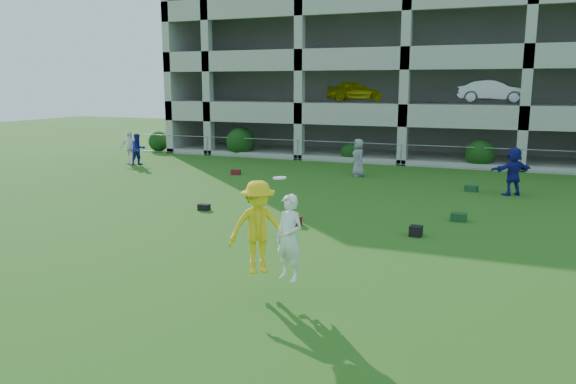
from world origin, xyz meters
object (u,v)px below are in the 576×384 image
at_px(bystander_c, 358,158).
at_px(parking_garage, 429,59).
at_px(bystander_d, 513,171).
at_px(bystander_b, 130,148).
at_px(bystander_a, 138,149).
at_px(crate_d, 416,231).
at_px(frisbee_contest, 264,229).

bearing_deg(bystander_c, parking_garage, 141.13).
relative_size(bystander_d, parking_garage, 0.06).
bearing_deg(bystander_b, bystander_a, -35.40).
distance_m(bystander_d, crate_d, 8.07).
bearing_deg(parking_garage, crate_d, -82.15).
bearing_deg(bystander_a, bystander_b, 99.23).
bearing_deg(bystander_b, parking_garage, 25.07).
relative_size(bystander_a, parking_garage, 0.06).
height_order(frisbee_contest, parking_garage, parking_garage).
relative_size(bystander_c, crate_d, 5.14).
bearing_deg(bystander_d, bystander_c, -54.44).
bearing_deg(parking_garage, bystander_d, -69.56).
bearing_deg(bystander_a, bystander_d, -68.70).
relative_size(bystander_b, bystander_c, 1.01).
height_order(crate_d, frisbee_contest, frisbee_contest).
bearing_deg(bystander_c, bystander_a, -119.60).
distance_m(bystander_b, crate_d, 19.54).
relative_size(crate_d, frisbee_contest, 0.17).
bearing_deg(frisbee_contest, bystander_d, 70.61).
height_order(crate_d, parking_garage, parking_garage).
relative_size(bystander_d, frisbee_contest, 0.92).
distance_m(bystander_b, frisbee_contest, 21.26).
xyz_separation_m(bystander_b, frisbee_contest, (14.99, -15.08, 0.50)).
height_order(bystander_d, parking_garage, parking_garage).
relative_size(bystander_a, bystander_d, 0.90).
distance_m(bystander_a, bystander_c, 12.14).
height_order(bystander_c, parking_garage, parking_garage).
distance_m(bystander_d, parking_garage, 17.03).
height_order(bystander_b, parking_garage, parking_garage).
bearing_deg(bystander_d, bystander_a, -40.76).
distance_m(bystander_a, frisbee_contest, 20.63).
bearing_deg(parking_garage, bystander_a, -133.99).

